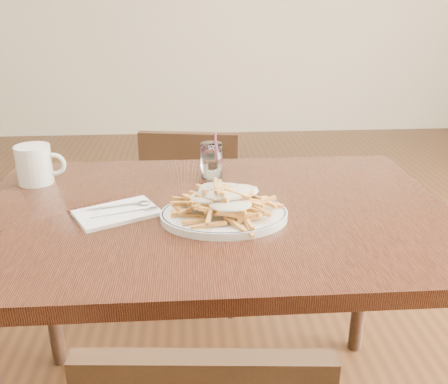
{
  "coord_description": "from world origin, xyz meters",
  "views": [
    {
      "loc": [
        -0.05,
        -1.15,
        1.26
      ],
      "look_at": [
        0.02,
        -0.06,
        0.82
      ],
      "focal_mm": 40.0,
      "sensor_mm": 36.0,
      "label": 1
    }
  ],
  "objects": [
    {
      "name": "napkin",
      "position": [
        -0.24,
        -0.02,
        0.75
      ],
      "size": [
        0.23,
        0.2,
        0.01
      ],
      "primitive_type": "cube",
      "rotation": [
        0.0,
        0.0,
        0.47
      ],
      "color": "white",
      "rests_on": "table"
    },
    {
      "name": "loaded_fries",
      "position": [
        0.02,
        -0.06,
        0.81
      ],
      "size": [
        0.26,
        0.21,
        0.07
      ],
      "color": "#C4883B",
      "rests_on": "fries_plate"
    },
    {
      "name": "table",
      "position": [
        0.0,
        0.0,
        0.67
      ],
      "size": [
        1.2,
        0.8,
        0.75
      ],
      "color": "black",
      "rests_on": "ground"
    },
    {
      "name": "fries_plate",
      "position": [
        0.02,
        -0.06,
        0.76
      ],
      "size": [
        0.37,
        0.35,
        0.02
      ],
      "color": "silver",
      "rests_on": "table"
    },
    {
      "name": "coffee_mug",
      "position": [
        -0.49,
        0.22,
        0.8
      ],
      "size": [
        0.14,
        0.1,
        0.11
      ],
      "color": "silver",
      "rests_on": "table"
    },
    {
      "name": "chair_far",
      "position": [
        -0.05,
        0.68,
        0.45
      ],
      "size": [
        0.42,
        0.42,
        0.79
      ],
      "color": "black",
      "rests_on": "ground"
    },
    {
      "name": "cutlery",
      "position": [
        -0.24,
        -0.02,
        0.76
      ],
      "size": [
        0.18,
        0.11,
        0.01
      ],
      "color": "silver",
      "rests_on": "napkin"
    },
    {
      "name": "water_glass",
      "position": [
        0.01,
        0.23,
        0.8
      ],
      "size": [
        0.06,
        0.06,
        0.14
      ],
      "color": "white",
      "rests_on": "table"
    }
  ]
}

